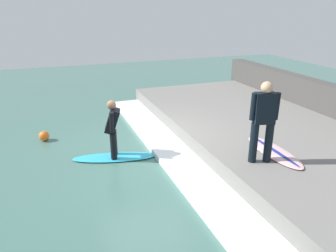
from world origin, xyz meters
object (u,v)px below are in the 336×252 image
at_px(surfer_waiting_near, 264,118).
at_px(surfer_riding, 113,126).
at_px(surfboard_waiting_near, 274,151).
at_px(surfboard_riding, 115,157).
at_px(marker_buoy, 44,136).

bearing_deg(surfer_waiting_near, surfer_riding, 139.79).
height_order(surfer_riding, surfboard_waiting_near, surfer_riding).
relative_size(surfboard_riding, surfer_riding, 1.49).
height_order(surfboard_riding, surfboard_waiting_near, surfboard_waiting_near).
xyz_separation_m(surfer_riding, surfboard_waiting_near, (3.18, -1.98, -0.33)).
relative_size(surfboard_riding, surfboard_waiting_near, 1.15).
bearing_deg(surfboard_waiting_near, surfboard_riding, 148.09).
bearing_deg(surfer_riding, surfboard_waiting_near, -31.91).
relative_size(surfboard_waiting_near, marker_buoy, 6.59).
bearing_deg(surfboard_waiting_near, surfer_waiting_near, -156.46).
distance_m(surfboard_riding, surfer_riding, 0.83).
distance_m(surfer_riding, marker_buoy, 2.52).
bearing_deg(surfer_waiting_near, surfboard_waiting_near, 23.54).
bearing_deg(surfboard_riding, marker_buoy, 131.75).
bearing_deg(marker_buoy, surfer_riding, -48.25).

